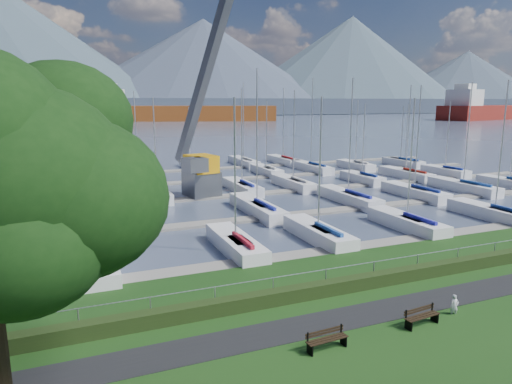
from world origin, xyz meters
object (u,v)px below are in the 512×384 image
person (455,303)px  crane (202,143)px  bench_right (421,316)px  bench_left (327,339)px  tree (11,167)px

person → crane: bearing=104.1°
bench_right → crane: (-0.67, 32.98, 4.91)m
bench_right → crane: 33.35m
bench_left → tree: bearing=-176.6°
crane → bench_right: bearing=-100.5°
bench_right → person: person is taller
crane → person: bearing=-96.7°
tree → bench_right: bearing=5.1°
bench_left → bench_right: size_ratio=0.99×
bench_right → person: (2.17, 0.26, 0.14)m
bench_left → person: bearing=-0.2°
bench_left → tree: 12.93m
crane → tree: bearing=-124.6°
tree → crane: bearing=67.0°
tree → person: bearing=5.3°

